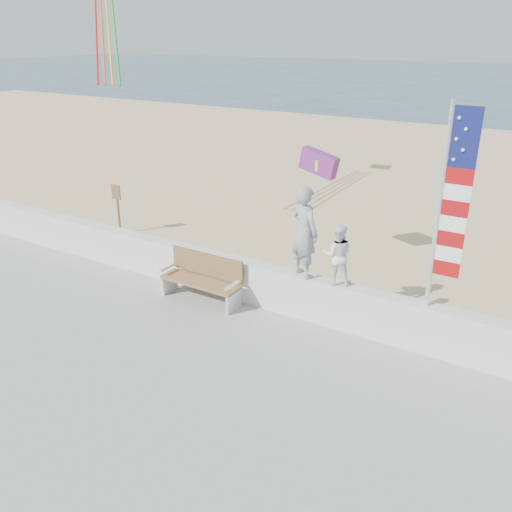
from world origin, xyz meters
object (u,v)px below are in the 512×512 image
at_px(bench, 203,278).
at_px(adult, 305,232).
at_px(flag, 448,202).
at_px(child, 338,255).

bearing_deg(bench, adult, 11.94).
bearing_deg(bench, flag, 5.52).
relative_size(child, bench, 0.65).
xyz_separation_m(bench, flag, (4.70, 0.45, 2.30)).
bearing_deg(adult, bench, 36.31).
distance_m(adult, child, 0.77).
bearing_deg(child, adult, -23.47).
bearing_deg(child, flag, 156.52).
bearing_deg(flag, child, 179.99).
height_order(child, flag, flag).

